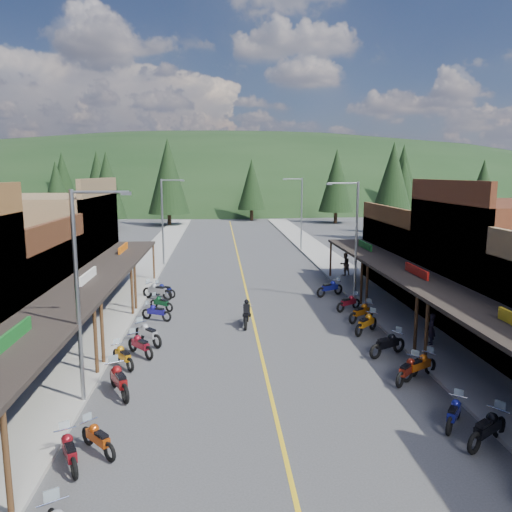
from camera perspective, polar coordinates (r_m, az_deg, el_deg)
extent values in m
plane|color=#38383A|center=(25.59, 0.32, -10.06)|extent=(220.00, 220.00, 0.00)
cube|color=gold|center=(44.90, -1.72, -1.49)|extent=(0.15, 90.00, 0.01)
cube|color=gray|center=(45.36, -12.77, -1.52)|extent=(3.40, 94.00, 0.15)
cube|color=gray|center=(46.09, 9.15, -1.23)|extent=(3.40, 94.00, 0.15)
cube|color=black|center=(18.36, -25.99, -9.16)|extent=(3.20, 10.20, 0.18)
cylinder|color=#472D19|center=(14.60, -26.57, -20.56)|extent=(0.16, 0.16, 3.00)
cylinder|color=#472D19|center=(22.44, -17.84, -9.34)|extent=(0.16, 0.16, 3.00)
cube|color=#14591E|center=(18.30, -26.04, -8.57)|extent=(0.12, 3.00, 0.70)
cube|color=#3F2111|center=(27.56, -21.53, -2.62)|extent=(0.30, 9.00, 6.20)
cube|color=black|center=(27.19, -18.60, -2.83)|extent=(3.20, 9.00, 0.18)
cylinder|color=#472D19|center=(23.55, -17.16, -8.41)|extent=(0.16, 0.16, 3.00)
cylinder|color=#472D19|center=(30.92, -13.98, -4.00)|extent=(0.16, 0.16, 3.00)
cube|color=silver|center=(27.15, -18.62, -2.41)|extent=(0.12, 3.00, 0.70)
cube|color=brown|center=(37.68, -22.90, 1.02)|extent=(8.00, 10.20, 7.00)
cube|color=brown|center=(36.55, -17.23, 2.05)|extent=(0.30, 10.20, 8.20)
cube|color=black|center=(36.41, -14.92, 0.38)|extent=(3.20, 10.20, 0.18)
cylinder|color=#472D19|center=(32.07, -13.63, -3.50)|extent=(0.16, 0.16, 3.00)
cylinder|color=#472D19|center=(40.80, -11.61, -0.67)|extent=(0.16, 0.16, 3.00)
cube|color=#CC590C|center=(36.38, -14.93, 0.69)|extent=(0.12, 3.00, 0.70)
cylinder|color=#472D19|center=(23.65, 18.89, -8.43)|extent=(0.16, 0.16, 3.00)
cube|color=#562B19|center=(30.69, 27.09, -1.06)|extent=(8.00, 9.00, 7.00)
cube|color=#562B19|center=(28.78, 20.62, -0.05)|extent=(0.30, 9.00, 8.20)
cube|color=black|center=(28.40, 17.84, -2.27)|extent=(3.20, 9.00, 0.18)
cylinder|color=#472D19|center=(24.71, 17.80, -7.60)|extent=(0.16, 0.16, 3.00)
cylinder|color=#472D19|center=(31.81, 12.56, -3.57)|extent=(0.16, 0.16, 3.00)
cube|color=#B2140F|center=(28.36, 17.86, -1.88)|extent=(0.12, 3.00, 0.70)
cube|color=#4C2D16|center=(39.24, 19.76, 0.04)|extent=(8.00, 10.20, 5.00)
cube|color=#4C2D16|center=(37.75, 14.46, 0.87)|extent=(0.30, 10.20, 6.20)
cube|color=black|center=(37.32, 12.34, 0.70)|extent=(3.20, 10.20, 0.18)
cylinder|color=#472D19|center=(32.93, 11.96, -3.10)|extent=(0.16, 0.16, 3.00)
cylinder|color=#472D19|center=(41.48, 8.52, -0.41)|extent=(0.16, 0.16, 3.00)
cube|color=#14591E|center=(37.29, 12.35, 1.01)|extent=(0.12, 3.00, 0.70)
cylinder|color=gray|center=(19.31, -19.71, -4.77)|extent=(0.16, 0.16, 8.00)
cylinder|color=gray|center=(18.52, -17.39, 6.99)|extent=(2.00, 0.10, 0.10)
cube|color=gray|center=(18.34, -14.62, 6.94)|extent=(0.35, 0.18, 0.12)
cylinder|color=gray|center=(46.55, -10.64, 3.71)|extent=(0.16, 0.16, 8.00)
cylinder|color=gray|center=(46.23, -9.54, 8.55)|extent=(2.00, 0.10, 0.10)
cube|color=gray|center=(46.16, -8.41, 8.51)|extent=(0.35, 0.18, 0.12)
cylinder|color=gray|center=(33.60, 11.38, 1.50)|extent=(0.16, 0.16, 8.00)
cylinder|color=gray|center=(33.03, 9.92, 8.20)|extent=(2.00, 0.10, 0.10)
cube|color=gray|center=(32.83, 8.37, 8.15)|extent=(0.35, 0.18, 0.12)
cylinder|color=gray|center=(54.98, 5.23, 4.70)|extent=(0.16, 0.16, 8.00)
cylinder|color=gray|center=(54.63, 4.24, 8.78)|extent=(2.00, 0.10, 0.10)
cube|color=gray|center=(54.51, 3.29, 8.74)|extent=(0.35, 0.18, 0.12)
ellipsoid|color=black|center=(159.28, -3.59, 6.41)|extent=(310.00, 140.00, 60.00)
cylinder|color=black|center=(96.89, -17.47, 4.60)|extent=(0.60, 0.60, 2.00)
cone|color=black|center=(96.60, -17.66, 8.29)|extent=(5.88, 5.88, 10.50)
cylinder|color=black|center=(82.78, -9.86, 4.13)|extent=(0.60, 0.60, 2.00)
cone|color=black|center=(82.43, -10.00, 8.98)|extent=(6.72, 6.72, 12.00)
cylinder|color=black|center=(90.55, -0.49, 4.72)|extent=(0.60, 0.60, 2.00)
cone|color=black|center=(90.25, -0.50, 8.20)|extent=(5.04, 5.04, 9.00)
cylinder|color=black|center=(86.70, 9.07, 4.39)|extent=(0.60, 0.60, 2.00)
cone|color=black|center=(86.38, 9.18, 8.52)|extent=(5.88, 5.88, 10.50)
cylinder|color=black|center=(102.82, 16.26, 4.91)|extent=(0.60, 0.60, 2.00)
cone|color=black|center=(102.54, 16.45, 8.81)|extent=(6.72, 6.72, 12.00)
cylinder|color=black|center=(100.53, 24.30, 4.36)|extent=(0.60, 0.60, 2.00)
cone|color=black|center=(100.26, 24.52, 7.49)|extent=(5.04, 5.04, 9.00)
cylinder|color=black|center=(104.73, -21.01, 4.74)|extent=(0.60, 0.60, 2.00)
cone|color=black|center=(104.46, -21.22, 8.16)|extent=(5.88, 5.88, 10.50)
cylinder|color=black|center=(67.53, -21.54, 2.41)|extent=(0.60, 0.60, 2.00)
cone|color=black|center=(67.15, -21.80, 6.65)|extent=(4.48, 4.48, 8.00)
cylinder|color=black|center=(74.14, 16.26, 3.27)|extent=(0.60, 0.60, 2.00)
cone|color=black|center=(73.78, 16.46, 7.44)|extent=(4.93, 4.93, 8.80)
cylinder|color=black|center=(76.14, -16.45, 3.42)|extent=(0.60, 0.60, 2.00)
cone|color=black|center=(75.78, -16.66, 7.78)|extent=(5.38, 5.38, 9.60)
cylinder|color=black|center=(66.23, 15.12, 2.62)|extent=(0.60, 0.60, 2.00)
cone|color=black|center=(65.81, 15.36, 7.99)|extent=(5.82, 5.82, 10.40)
imported|color=black|center=(26.40, 19.41, -7.86)|extent=(0.45, 0.62, 1.58)
imported|color=#4E3D31|center=(41.93, 10.12, -0.91)|extent=(1.05, 0.85, 1.89)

